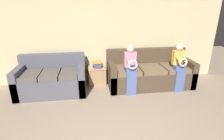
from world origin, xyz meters
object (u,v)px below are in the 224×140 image
Objects in this scene: book_stack at (97,64)px; side_shelf at (97,75)px; couch_side at (52,79)px; child_left_seated at (131,67)px; child_right_seated at (179,65)px; couch_main at (149,73)px.

side_shelf is at bearing 179.28° from book_stack.
child_left_seated is at bearing -9.46° from couch_side.
book_stack is (0.00, -0.00, 0.33)m from side_shelf.
child_right_seated is at bearing -18.51° from side_shelf.
child_right_seated reaches higher than book_stack.
book_stack is (1.16, 0.36, 0.24)m from couch_side.
book_stack is at bearing 138.84° from child_left_seated.
side_shelf is at bearing 161.49° from child_right_seated.
couch_main reaches higher than couch_side.
side_shelf is 1.50× the size of book_stack.
child_right_seated is 2.20m from side_shelf.
book_stack is at bearing 168.84° from couch_main.
couch_main is 0.82m from child_right_seated.
couch_side is at bearing -162.71° from side_shelf.
child_left_seated is 1.05m from book_stack.
couch_main is at bearing 147.15° from child_right_seated.
child_right_seated is 3.74× the size of book_stack.
child_right_seated is at bearing -5.77° from couch_side.
child_left_seated is at bearing -147.09° from couch_main.
child_left_seated is (1.95, -0.32, 0.35)m from couch_side.
side_shelf is at bearing 17.29° from couch_side.
child_right_seated reaches higher than couch_side.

